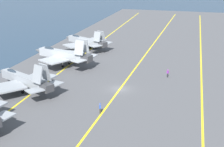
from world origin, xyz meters
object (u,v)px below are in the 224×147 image
(parked_jet_second, at_px, (24,79))
(parked_jet_third, at_px, (63,54))
(parked_jet_fourth, at_px, (86,41))
(crew_purple_vest, at_px, (168,73))
(crew_blue_vest, at_px, (100,108))

(parked_jet_second, relative_size, parked_jet_third, 0.97)
(parked_jet_fourth, bearing_deg, crew_purple_vest, -126.12)
(parked_jet_second, relative_size, crew_purple_vest, 8.86)
(crew_purple_vest, height_order, crew_blue_vest, crew_blue_vest)
(crew_blue_vest, bearing_deg, parked_jet_fourth, 23.23)
(crew_blue_vest, bearing_deg, parked_jet_third, 35.80)
(crew_purple_vest, bearing_deg, crew_blue_vest, 158.78)
(parked_jet_third, xyz_separation_m, crew_blue_vest, (-22.85, -16.49, -1.75))
(parked_jet_second, xyz_separation_m, crew_purple_vest, (15.54, -24.86, -1.36))
(crew_purple_vest, bearing_deg, parked_jet_third, 85.92)
(parked_jet_fourth, distance_m, crew_purple_vest, 31.11)
(parked_jet_second, height_order, crew_blue_vest, parked_jet_second)
(parked_jet_fourth, bearing_deg, parked_jet_third, -178.49)
(parked_jet_third, bearing_deg, crew_purple_vest, -94.08)
(crew_blue_vest, bearing_deg, crew_purple_vest, -21.22)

